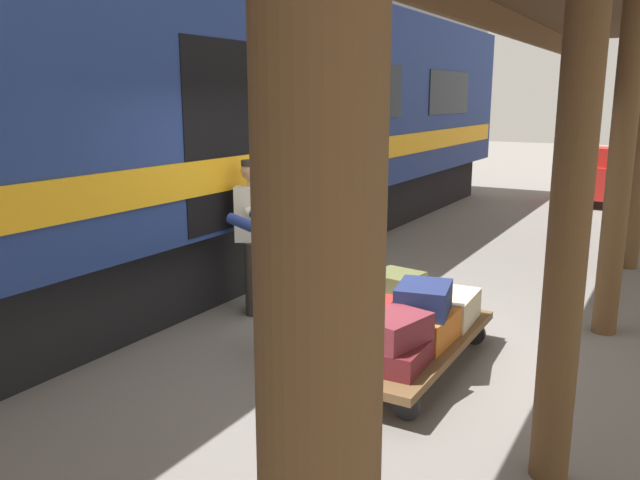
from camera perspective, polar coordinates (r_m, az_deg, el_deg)
The scene contains 16 objects.
ground_plane at distance 6.34m, azimuth 5.24°, elevation -9.28°, with size 60.00×60.00×0.00m, color slate.
train_car at distance 7.90m, azimuth -17.66°, elevation 9.87°, with size 3.02×21.12×4.00m.
luggage_cart at distance 5.80m, azimuth 6.71°, elevation -8.84°, with size 1.17×2.17×0.29m.
suitcase_maroon_trunk at distance 5.15m, azimuth 6.82°, elevation -10.08°, with size 0.45×0.59×0.18m, color maroon.
suitcase_cream_canvas at distance 6.18m, azimuth 11.19°, elevation -5.87°, with size 0.51×0.64×0.27m, color beige.
suitcase_red_plastic at distance 5.84m, azimuth 4.37°, elevation -6.67°, with size 0.43×0.45×0.29m, color #AD231E.
suitcase_gray_aluminum at distance 6.37m, azimuth 6.68°, elevation -5.59°, with size 0.46×0.61×0.18m, color #9EA0A5.
suitcase_yellow_case at distance 5.36m, azimuth 1.58°, elevation -8.96°, with size 0.48×0.59×0.21m, color gold.
suitcase_orange_carryall at distance 5.65m, azimuth 9.22°, elevation -7.65°, with size 0.48×0.63×0.26m, color #CC6B23.
suitcase_teal_softside at distance 5.28m, azimuth 1.31°, elevation -6.68°, with size 0.43×0.47×0.24m, color #1E666B.
suitcase_burgundy_valise at distance 5.10m, azimuth 6.63°, elevation -7.86°, with size 0.40×0.55×0.22m, color maroon.
suitcase_olive_duffel at distance 6.35m, azimuth 6.83°, elevation -3.83°, with size 0.44×0.44×0.21m, color brown.
suitcase_navy_fabric at distance 5.57m, azimuth 9.21°, elevation -5.18°, with size 0.43×0.53×0.25m, color navy.
porter_in_overalls at distance 5.84m, azimuth -3.56°, elevation -1.61°, with size 0.69×0.46×1.70m.
porter_by_door at distance 7.03m, azimuth -5.89°, elevation 0.78°, with size 0.74×0.62×1.70m.
baggage_tug at distance 15.57m, azimuth 22.86°, elevation 5.24°, with size 1.27×1.80×1.30m.
Camera 1 is at (-2.41, 5.37, 2.36)m, focal length 35.91 mm.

